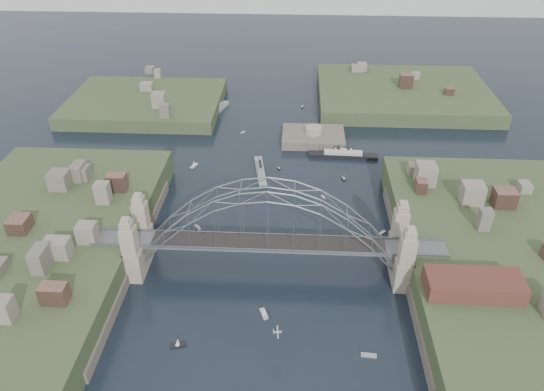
{
  "coord_description": "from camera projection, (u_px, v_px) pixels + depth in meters",
  "views": [
    {
      "loc": [
        6.05,
        -96.24,
        84.55
      ],
      "look_at": [
        0.0,
        18.0,
        10.0
      ],
      "focal_mm": 34.1,
      "sensor_mm": 36.0,
      "label": 1
    }
  ],
  "objects": [
    {
      "name": "small_boat_j",
      "position": [
        178.0,
        344.0,
        106.58
      ],
      "size": [
        3.5,
        1.97,
        2.38
      ],
      "color": "silver",
      "rests_on": "ground"
    },
    {
      "name": "naval_cruiser_far",
      "position": [
        217.0,
        110.0,
        205.37
      ],
      "size": [
        7.8,
        17.92,
        6.08
      ],
      "color": "#949B9C",
      "rests_on": "ground"
    },
    {
      "name": "wharf_shed",
      "position": [
        474.0,
        285.0,
        107.83
      ],
      "size": [
        20.0,
        8.0,
        4.0
      ],
      "primitive_type": "cube",
      "color": "#592D26",
      "rests_on": "shore_east"
    },
    {
      "name": "headland_nw",
      "position": [
        146.0,
        108.0,
        208.6
      ],
      "size": [
        60.0,
        45.0,
        9.0
      ],
      "primitive_type": "cube",
      "color": "#374828",
      "rests_on": "ground"
    },
    {
      "name": "headland_ne",
      "position": [
        402.0,
        98.0,
        216.35
      ],
      "size": [
        70.0,
        55.0,
        9.5
      ],
      "primitive_type": "cube",
      "color": "#374828",
      "rests_on": "ground"
    },
    {
      "name": "small_boat_e",
      "position": [
        194.0,
        164.0,
        169.32
      ],
      "size": [
        2.27,
        3.5,
        2.38
      ],
      "color": "silver",
      "rests_on": "ground"
    },
    {
      "name": "naval_cruiser_near",
      "position": [
        260.0,
        171.0,
        165.35
      ],
      "size": [
        5.42,
        18.65,
        5.55
      ],
      "color": "#949B9C",
      "rests_on": "ground"
    },
    {
      "name": "small_boat_b",
      "position": [
        323.0,
        197.0,
        153.93
      ],
      "size": [
        1.3,
        1.7,
        0.45
      ],
      "color": "silver",
      "rests_on": "ground"
    },
    {
      "name": "small_boat_a",
      "position": [
        198.0,
        228.0,
        140.92
      ],
      "size": [
        2.51,
        2.71,
        1.43
      ],
      "color": "silver",
      "rests_on": "ground"
    },
    {
      "name": "aeroplane",
      "position": [
        277.0,
        332.0,
        102.29
      ],
      "size": [
        1.83,
        3.39,
        0.49
      ],
      "color": "#B9BBC1"
    },
    {
      "name": "small_boat_g",
      "position": [
        369.0,
        355.0,
        104.7
      ],
      "size": [
        3.23,
        1.28,
        0.45
      ],
      "color": "silver",
      "rests_on": "ground"
    },
    {
      "name": "small_boat_i",
      "position": [
        382.0,
        233.0,
        139.1
      ],
      "size": [
        2.33,
        2.26,
        0.45
      ],
      "color": "silver",
      "rests_on": "ground"
    },
    {
      "name": "small_boat_f",
      "position": [
        279.0,
        169.0,
        167.8
      ],
      "size": [
        1.18,
        1.4,
        1.43
      ],
      "color": "silver",
      "rests_on": "ground"
    },
    {
      "name": "shore_west",
      "position": [
        39.0,
        255.0,
        128.41
      ],
      "size": [
        50.5,
        90.0,
        12.0
      ],
      "color": "#374828",
      "rests_on": "ground"
    },
    {
      "name": "bridge",
      "position": [
        268.0,
        229.0,
        120.22
      ],
      "size": [
        84.0,
        13.8,
        24.6
      ],
      "color": "#545457",
      "rests_on": "ground"
    },
    {
      "name": "ground",
      "position": [
        268.0,
        269.0,
        126.95
      ],
      "size": [
        500.0,
        500.0,
        0.0
      ],
      "primitive_type": "plane",
      "color": "black",
      "rests_on": "ground"
    },
    {
      "name": "small_boat_d",
      "position": [
        343.0,
        179.0,
        162.39
      ],
      "size": [
        1.44,
        2.08,
        1.43
      ],
      "color": "silver",
      "rests_on": "ground"
    },
    {
      "name": "finger_pier",
      "position": [
        458.0,
        368.0,
        101.41
      ],
      "size": [
        4.0,
        22.0,
        1.4
      ],
      "primitive_type": "cube",
      "color": "#545457",
      "rests_on": "ground"
    },
    {
      "name": "shore_east",
      "position": [
        507.0,
        272.0,
        123.33
      ],
      "size": [
        50.5,
        90.0,
        12.0
      ],
      "color": "#374828",
      "rests_on": "ground"
    },
    {
      "name": "small_boat_c",
      "position": [
        264.0,
        312.0,
        114.02
      ],
      "size": [
        2.27,
        3.57,
        2.38
      ],
      "color": "silver",
      "rests_on": "ground"
    },
    {
      "name": "ocean_liner",
      "position": [
        343.0,
        155.0,
        174.33
      ],
      "size": [
        23.36,
        4.07,
        5.71
      ],
      "color": "black",
      "rests_on": "ground"
    },
    {
      "name": "small_boat_h",
      "position": [
        243.0,
        132.0,
        190.36
      ],
      "size": [
        1.63,
        1.65,
        0.45
      ],
      "color": "silver",
      "rests_on": "ground"
    },
    {
      "name": "small_boat_k",
      "position": [
        302.0,
        107.0,
        209.75
      ],
      "size": [
        1.11,
        2.19,
        1.43
      ],
      "color": "silver",
      "rests_on": "ground"
    },
    {
      "name": "fort_island",
      "position": [
        313.0,
        142.0,
        185.17
      ],
      "size": [
        22.0,
        16.0,
        9.4
      ],
      "color": "#5A5147",
      "rests_on": "ground"
    }
  ]
}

